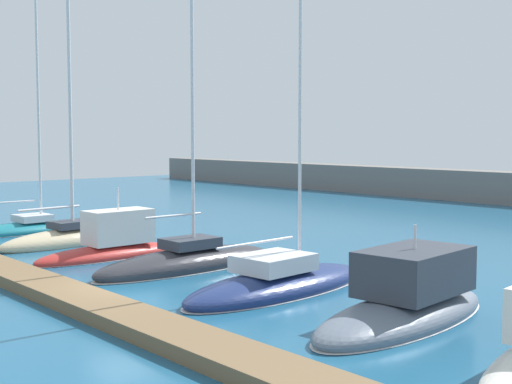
{
  "coord_description": "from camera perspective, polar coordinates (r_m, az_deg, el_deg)",
  "views": [
    {
      "loc": [
        20.51,
        -12.0,
        5.49
      ],
      "look_at": [
        1.25,
        4.78,
        3.4
      ],
      "focal_mm": 49.07,
      "sensor_mm": 36.0,
      "label": 1
    }
  ],
  "objects": [
    {
      "name": "sailboat_navy_fifth",
      "position": [
        24.71,
        1.85,
        -7.44
      ],
      "size": [
        3.48,
        8.79,
        17.15
      ],
      "rotation": [
        0.0,
        0.0,
        1.65
      ],
      "color": "navy",
      "rests_on": "ground_plane"
    },
    {
      "name": "sailboat_sand_second",
      "position": [
        36.29,
        -14.98,
        -3.56
      ],
      "size": [
        2.81,
        7.72,
        16.14
      ],
      "rotation": [
        0.0,
        0.0,
        1.68
      ],
      "color": "beige",
      "rests_on": "ground_plane"
    },
    {
      "name": "sailboat_teal_nearest",
      "position": [
        41.48,
        -18.12,
        -2.8
      ],
      "size": [
        2.68,
        7.55,
        14.32
      ],
      "rotation": [
        0.0,
        0.0,
        1.61
      ],
      "color": "#19707F",
      "rests_on": "ground_plane"
    },
    {
      "name": "dock_pier",
      "position": [
        23.52,
        -14.35,
        -8.44
      ],
      "size": [
        40.98,
        1.74,
        0.42
      ],
      "primitive_type": "cube",
      "color": "brown",
      "rests_on": "ground_plane"
    },
    {
      "name": "motorboat_slate_sixth",
      "position": [
        21.34,
        12.21,
        -8.86
      ],
      "size": [
        3.61,
        8.41,
        3.28
      ],
      "rotation": [
        0.0,
        0.0,
        1.68
      ],
      "color": "slate",
      "rests_on": "ground_plane"
    },
    {
      "name": "sailboat_charcoal_fourth",
      "position": [
        28.88,
        -5.61,
        -5.67
      ],
      "size": [
        2.54,
        8.77,
        15.1
      ],
      "rotation": [
        0.0,
        0.0,
        1.59
      ],
      "color": "#2D2D33",
      "rests_on": "ground_plane"
    },
    {
      "name": "ground_plane",
      "position": [
        24.39,
        -10.57,
        -8.41
      ],
      "size": [
        120.0,
        120.0,
        0.0
      ],
      "primitive_type": "plane",
      "color": "#1E567A"
    },
    {
      "name": "motorboat_red_third",
      "position": [
        32.13,
        -11.74,
        -4.27
      ],
      "size": [
        2.18,
        6.99,
        3.5
      ],
      "rotation": [
        0.0,
        0.0,
        1.59
      ],
      "color": "#B72D28",
      "rests_on": "ground_plane"
    }
  ]
}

